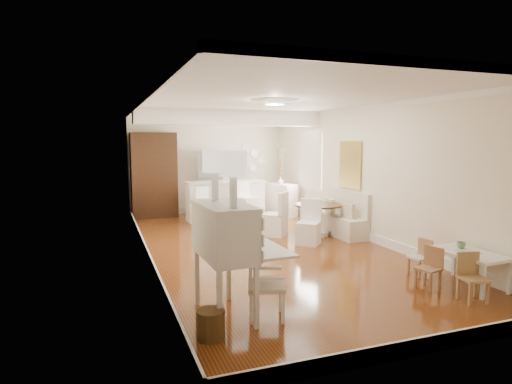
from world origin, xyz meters
TOP-DOWN VIEW (x-y plane):
  - room at (0.04, 0.32)m, footprint 9.00×9.04m
  - secretary_bureau at (-1.63, -2.92)m, footprint 1.10×1.12m
  - gustavian_armchair at (-1.19, -3.15)m, footprint 0.59×0.59m
  - wicker_basket at (-1.93, -3.44)m, footprint 0.40×0.40m
  - kids_table at (1.90, -3.12)m, footprint 0.66×1.04m
  - kids_chair_a at (1.30, -3.01)m, footprint 0.36×0.36m
  - kids_chair_b at (1.62, -2.46)m, footprint 0.30×0.30m
  - kids_chair_c at (1.49, -3.60)m, footprint 0.37×0.37m
  - banquette at (1.99, 0.50)m, footprint 0.52×1.60m
  - dining_table at (1.50, 0.59)m, footprint 1.35×1.35m
  - slip_chair_near at (0.92, -0.08)m, footprint 0.62×0.62m
  - slip_chair_far at (0.59, 0.90)m, footprint 0.66×0.66m
  - breakfast_counter at (0.10, 3.10)m, footprint 2.05×0.65m
  - bar_stool_left at (-0.62, 2.26)m, footprint 0.51×0.51m
  - bar_stool_right at (0.48, 2.44)m, footprint 0.55×0.55m
  - pantry_cabinet at (-1.60, 4.18)m, footprint 1.20×0.60m
  - fridge at (0.30, 4.15)m, footprint 0.75×0.65m
  - sideboard at (1.73, 3.17)m, footprint 0.69×1.02m
  - pencil_cup at (1.96, -2.92)m, footprint 0.16×0.16m
  - branch_vase at (1.72, 3.22)m, footprint 0.22×0.22m

SIDE VIEW (x-z plane):
  - wicker_basket at x=-1.93m, z-range 0.00..0.30m
  - kids_table at x=1.90m, z-range 0.00..0.51m
  - kids_chair_b at x=1.62m, z-range 0.00..0.57m
  - kids_chair_a at x=1.30m, z-range 0.00..0.60m
  - kids_chair_c at x=1.49m, z-range 0.00..0.64m
  - dining_table at x=1.50m, z-range 0.00..0.70m
  - gustavian_armchair at x=-1.19m, z-range 0.00..0.80m
  - sideboard at x=1.73m, z-range 0.00..0.89m
  - slip_chair_near at x=0.92m, z-range 0.00..0.90m
  - slip_chair_far at x=0.59m, z-range 0.00..0.97m
  - bar_stool_left at x=-0.62m, z-range 0.00..0.98m
  - banquette at x=1.99m, z-range 0.00..0.98m
  - breakfast_counter at x=0.10m, z-range 0.00..1.03m
  - bar_stool_right at x=0.48m, z-range 0.00..1.06m
  - pencil_cup at x=1.96m, z-range 0.51..0.60m
  - secretary_bureau at x=-1.63m, z-range 0.00..1.35m
  - fridge at x=0.30m, z-range 0.00..1.80m
  - branch_vase at x=1.72m, z-range 0.89..1.07m
  - pantry_cabinet at x=-1.60m, z-range 0.00..2.30m
  - room at x=0.04m, z-range 0.57..3.39m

